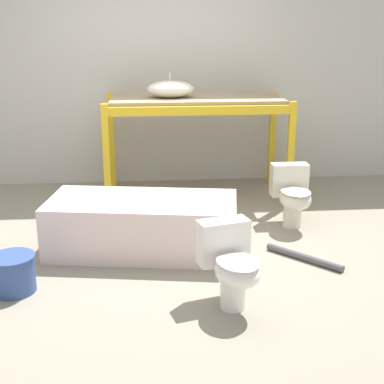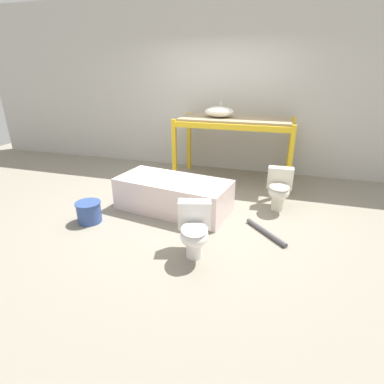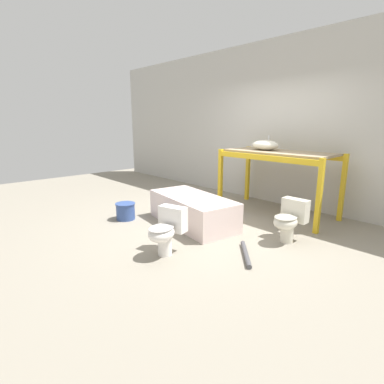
# 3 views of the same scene
# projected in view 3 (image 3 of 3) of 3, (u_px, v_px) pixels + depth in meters

# --- Properties ---
(ground_plane) EXTENTS (12.00, 12.00, 0.00)m
(ground_plane) POSITION_uv_depth(u_px,v_px,m) (215.00, 222.00, 5.02)
(ground_plane) COLOR gray
(warehouse_wall_rear) EXTENTS (10.80, 0.08, 3.20)m
(warehouse_wall_rear) POSITION_uv_depth(u_px,v_px,m) (281.00, 124.00, 5.89)
(warehouse_wall_rear) COLOR beige
(warehouse_wall_rear) RESTS_ON ground_plane
(shelving_rack) EXTENTS (2.01, 0.93, 1.14)m
(shelving_rack) POSITION_uv_depth(u_px,v_px,m) (278.00, 160.00, 5.28)
(shelving_rack) COLOR gold
(shelving_rack) RESTS_ON ground_plane
(sink_basin) EXTENTS (0.51, 0.37, 0.26)m
(sink_basin) POSITION_uv_depth(u_px,v_px,m) (265.00, 145.00, 5.41)
(sink_basin) COLOR silver
(sink_basin) RESTS_ON shelving_rack
(bathtub_main) EXTENTS (1.71, 0.98, 0.47)m
(bathtub_main) POSITION_uv_depth(u_px,v_px,m) (192.00, 208.00, 4.87)
(bathtub_main) COLOR silver
(bathtub_main) RESTS_ON ground_plane
(toilet_near) EXTENTS (0.45, 0.58, 0.59)m
(toilet_near) POSITION_uv_depth(u_px,v_px,m) (166.00, 229.00, 3.74)
(toilet_near) COLOR white
(toilet_near) RESTS_ON ground_plane
(toilet_far) EXTENTS (0.36, 0.52, 0.59)m
(toilet_far) POSITION_uv_depth(u_px,v_px,m) (289.00, 219.00, 4.14)
(toilet_far) COLOR silver
(toilet_far) RESTS_ON ground_plane
(bucket_white) EXTENTS (0.34, 0.34, 0.28)m
(bucket_white) POSITION_uv_depth(u_px,v_px,m) (126.00, 211.00, 5.13)
(bucket_white) COLOR #334C8C
(bucket_white) RESTS_ON ground_plane
(loose_pipe) EXTENTS (0.54, 0.55, 0.06)m
(loose_pipe) POSITION_uv_depth(u_px,v_px,m) (246.00, 254.00, 3.74)
(loose_pipe) COLOR #4C4C51
(loose_pipe) RESTS_ON ground_plane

